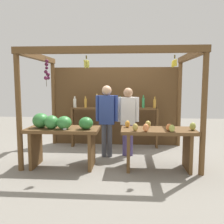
% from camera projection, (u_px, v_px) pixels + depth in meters
% --- Properties ---
extents(ground_plane, '(12.00, 12.00, 0.00)m').
position_uv_depth(ground_plane, '(113.00, 156.00, 5.41)').
color(ground_plane, gray).
rests_on(ground_plane, ground).
extents(market_stall, '(3.39, 2.16, 2.24)m').
position_uv_depth(market_stall, '(114.00, 96.00, 5.72)').
color(market_stall, brown).
rests_on(market_stall, ground).
extents(fruit_counter_left, '(1.37, 0.64, 1.04)m').
position_uv_depth(fruit_counter_left, '(61.00, 131.00, 4.59)').
color(fruit_counter_left, brown).
rests_on(fruit_counter_left, ground).
extents(fruit_counter_right, '(1.37, 0.64, 0.91)m').
position_uv_depth(fruit_counter_right, '(158.00, 139.00, 4.51)').
color(fruit_counter_right, brown).
rests_on(fruit_counter_right, ground).
extents(bottle_shelf_unit, '(2.17, 0.22, 1.35)m').
position_uv_depth(bottle_shelf_unit, '(114.00, 115.00, 6.07)').
color(bottle_shelf_unit, brown).
rests_on(bottle_shelf_unit, ground).
extents(vendor_man, '(0.48, 0.21, 1.56)m').
position_uv_depth(vendor_man, '(107.00, 115.00, 5.23)').
color(vendor_man, '#4A4D58').
rests_on(vendor_man, ground).
extents(vendor_woman, '(0.48, 0.20, 1.51)m').
position_uv_depth(vendor_woman, '(128.00, 116.00, 5.33)').
color(vendor_woman, '#4F437E').
rests_on(vendor_woman, ground).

